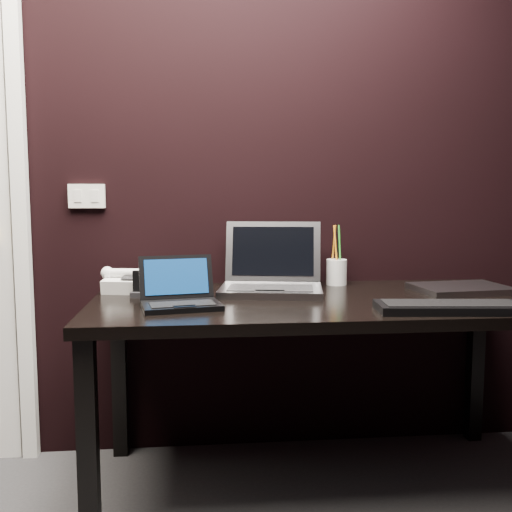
{
  "coord_description": "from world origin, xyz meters",
  "views": [
    {
      "loc": [
        -0.15,
        -0.68,
        1.13
      ],
      "look_at": [
        0.05,
        1.35,
        0.91
      ],
      "focal_mm": 40.0,
      "sensor_mm": 36.0,
      "label": 1
    }
  ],
  "objects": [
    {
      "name": "wall_back",
      "position": [
        0.0,
        1.8,
        1.3
      ],
      "size": [
        4.0,
        0.0,
        4.0
      ],
      "primitive_type": "plane",
      "rotation": [
        1.57,
        0.0,
        0.0
      ],
      "color": "black",
      "rests_on": "ground"
    },
    {
      "name": "wall_switch",
      "position": [
        -0.62,
        1.79,
        1.12
      ],
      "size": [
        0.15,
        0.02,
        0.1
      ],
      "color": "silver",
      "rests_on": "wall_back"
    },
    {
      "name": "desk",
      "position": [
        0.3,
        1.4,
        0.66
      ],
      "size": [
        1.7,
        0.8,
        0.74
      ],
      "color": "black",
      "rests_on": "ground"
    },
    {
      "name": "netbook",
      "position": [
        -0.22,
        1.29,
        0.77
      ],
      "size": [
        0.3,
        0.28,
        0.17
      ],
      "color": "black",
      "rests_on": "desk"
    },
    {
      "name": "silver_laptop",
      "position": [
        0.13,
        1.55,
        0.79
      ],
      "size": [
        0.45,
        0.42,
        0.27
      ],
      "color": "gray",
      "rests_on": "desk"
    },
    {
      "name": "ext_keyboard",
      "position": [
        0.68,
        1.11,
        0.75
      ],
      "size": [
        0.5,
        0.21,
        0.03
      ],
      "color": "black",
      "rests_on": "desk"
    },
    {
      "name": "closed_laptop",
      "position": [
        0.89,
        1.48,
        0.75
      ],
      "size": [
        0.38,
        0.3,
        0.02
      ],
      "color": "gray",
      "rests_on": "desk"
    },
    {
      "name": "desk_phone",
      "position": [
        -0.43,
        1.61,
        0.78
      ],
      "size": [
        0.23,
        0.2,
        0.11
      ],
      "color": "white",
      "rests_on": "desk"
    },
    {
      "name": "mobile_phone",
      "position": [
        -0.38,
        1.49,
        0.78
      ],
      "size": [
        0.06,
        0.06,
        0.1
      ],
      "color": "black",
      "rests_on": "desk"
    },
    {
      "name": "pen_cup",
      "position": [
        0.43,
        1.7,
        0.8
      ],
      "size": [
        0.1,
        0.1,
        0.26
      ],
      "color": "silver",
      "rests_on": "desk"
    }
  ]
}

